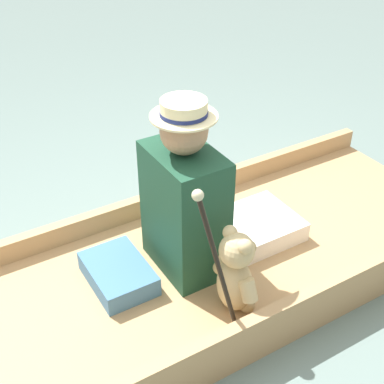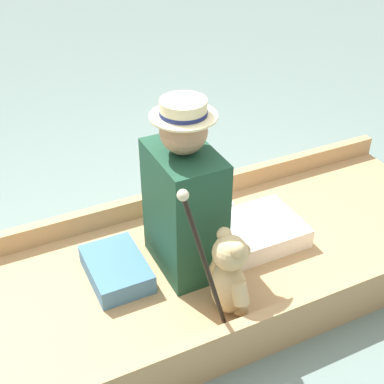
# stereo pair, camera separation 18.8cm
# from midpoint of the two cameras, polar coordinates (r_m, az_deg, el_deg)

# --- Properties ---
(ground_plane) EXTENTS (16.00, 16.00, 0.00)m
(ground_plane) POSITION_cam_midpoint_polar(r_m,az_deg,el_deg) (2.85, 1.27, -10.22)
(ground_plane) COLOR slate
(punt_boat) EXTENTS (1.13, 3.29, 0.26)m
(punt_boat) POSITION_cam_midpoint_polar(r_m,az_deg,el_deg) (2.79, 1.29, -9.05)
(punt_boat) COLOR tan
(punt_boat) RESTS_ON ground_plane
(seat_cushion) EXTENTS (0.39, 0.27, 0.10)m
(seat_cushion) POSITION_cam_midpoint_polar(r_m,az_deg,el_deg) (2.68, -6.08, -8.23)
(seat_cushion) COLOR teal
(seat_cushion) RESTS_ON punt_boat
(seated_person) EXTENTS (0.42, 0.82, 0.91)m
(seated_person) POSITION_cam_midpoint_polar(r_m,az_deg,el_deg) (2.61, 2.80, -1.50)
(seated_person) COLOR white
(seated_person) RESTS_ON punt_boat
(teddy_bear) EXTENTS (0.31, 0.18, 0.44)m
(teddy_bear) POSITION_cam_midpoint_polar(r_m,az_deg,el_deg) (2.42, 6.28, -8.96)
(teddy_bear) COLOR tan
(teddy_bear) RESTS_ON punt_boat
(wine_glass) EXTENTS (0.08, 0.08, 0.22)m
(wine_glass) POSITION_cam_midpoint_polar(r_m,az_deg,el_deg) (3.13, 5.64, 0.57)
(wine_glass) COLOR silver
(wine_glass) RESTS_ON punt_boat
(walking_cane) EXTENTS (0.04, 0.24, 0.83)m
(walking_cane) POSITION_cam_midpoint_polar(r_m,az_deg,el_deg) (2.08, 3.83, -7.13)
(walking_cane) COLOR black
(walking_cane) RESTS_ON punt_boat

